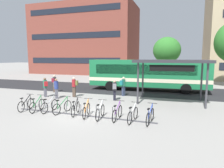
{
  "coord_description": "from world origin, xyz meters",
  "views": [
    {
      "loc": [
        5.34,
        -10.74,
        3.44
      ],
      "look_at": [
        0.35,
        4.28,
        1.32
      ],
      "focal_mm": 31.86,
      "sensor_mm": 36.0,
      "label": 1
    }
  ],
  "objects": [
    {
      "name": "parked_bicycle_orange_5",
      "position": [
        0.36,
        -0.51,
        0.38
      ],
      "size": [
        0.55,
        1.7,
        0.99
      ],
      "rotation": [
        0.0,
        0.0,
        1.78
      ],
      "color": "black",
      "rests_on": "ground"
    },
    {
      "name": "commuter_maroon_pack_1",
      "position": [
        -6.25,
        5.98,
        1.0
      ],
      "size": [
        0.39,
        0.56,
        1.73
      ],
      "rotation": [
        0.0,
        0.0,
        1.73
      ],
      "color": "#47382D",
      "rests_on": "ground"
    },
    {
      "name": "transit_shelter",
      "position": [
        4.86,
        4.91,
        3.05
      ],
      "size": [
        5.54,
        3.52,
        3.26
      ],
      "rotation": [
        0.0,
        0.0,
        0.03
      ],
      "color": "#38383D",
      "rests_on": "ground"
    },
    {
      "name": "parked_bicycle_blue_9",
      "position": [
        4.06,
        -0.55,
        0.38
      ],
      "size": [
        0.52,
        1.72,
        0.99
      ],
      "rotation": [
        0.0,
        0.0,
        1.48
      ],
      "color": "black",
      "rests_on": "ground"
    },
    {
      "name": "city_bus",
      "position": [
        2.43,
        9.95,
        1.78
      ],
      "size": [
        12.1,
        2.95,
        3.2
      ],
      "rotation": [
        0.0,
        0.0,
        0.03
      ],
      "color": "#196B3D",
      "rests_on": "ground"
    },
    {
      "name": "parked_bicycle_green_1",
      "position": [
        -3.16,
        -0.43,
        0.38
      ],
      "size": [
        0.52,
        1.72,
        0.99
      ],
      "rotation": [
        0.0,
        0.0,
        1.68
      ],
      "color": "black",
      "rests_on": "ground"
    },
    {
      "name": "parked_bicycle_white_6",
      "position": [
        1.25,
        -0.58,
        0.38
      ],
      "size": [
        0.52,
        1.72,
        0.99
      ],
      "rotation": [
        0.0,
        0.0,
        1.67
      ],
      "color": "black",
      "rests_on": "ground"
    },
    {
      "name": "parked_bicycle_black_0",
      "position": [
        -4.02,
        -0.45,
        0.38
      ],
      "size": [
        0.52,
        1.72,
        0.99
      ],
      "rotation": [
        0.0,
        0.0,
        1.69
      ],
      "color": "black",
      "rests_on": "ground"
    },
    {
      "name": "commuter_grey_pack_5",
      "position": [
        -4.3,
        3.4,
        0.98
      ],
      "size": [
        0.6,
        0.57,
        1.7
      ],
      "rotation": [
        0.0,
        0.0,
        5.58
      ],
      "color": "#565660",
      "rests_on": "ground"
    },
    {
      "name": "parked_bicycle_purple_7",
      "position": [
        2.24,
        -0.49,
        0.38
      ],
      "size": [
        0.52,
        1.72,
        0.99
      ],
      "rotation": [
        0.0,
        0.0,
        1.55
      ],
      "color": "black",
      "rests_on": "ground"
    },
    {
      "name": "street_tree_0",
      "position": [
        3.8,
        17.33,
        4.4
      ],
      "size": [
        3.67,
        3.67,
        6.16
      ],
      "color": "brown",
      "rests_on": "ground"
    },
    {
      "name": "parked_bicycle_silver_2",
      "position": [
        -2.33,
        -0.29,
        0.38
      ],
      "size": [
        0.52,
        1.72,
        0.99
      ],
      "rotation": [
        0.0,
        0.0,
        1.54
      ],
      "color": "black",
      "rests_on": "ground"
    },
    {
      "name": "commuter_teal_pack_3",
      "position": [
        0.74,
        6.27,
        0.99
      ],
      "size": [
        0.52,
        0.6,
        1.72
      ],
      "rotation": [
        0.0,
        0.0,
        1.09
      ],
      "color": "#2D3851",
      "rests_on": "ground"
    },
    {
      "name": "commuter_red_pack_2",
      "position": [
        -5.6,
        3.67,
        0.97
      ],
      "size": [
        0.6,
        0.56,
        1.7
      ],
      "rotation": [
        0.0,
        0.0,
        2.5
      ],
      "color": "#565660",
      "rests_on": "ground"
    },
    {
      "name": "commuter_olive_pack_0",
      "position": [
        -3.2,
        4.51,
        1.01
      ],
      "size": [
        0.57,
        0.41,
        1.75
      ],
      "rotation": [
        0.0,
        0.0,
        3.35
      ],
      "color": "#47382D",
      "rests_on": "ground"
    },
    {
      "name": "parked_bicycle_black_4",
      "position": [
        -0.44,
        -0.34,
        0.38
      ],
      "size": [
        0.57,
        1.69,
        0.99
      ],
      "rotation": [
        0.0,
        0.0,
        1.79
      ],
      "color": "black",
      "rests_on": "ground"
    },
    {
      "name": "commuter_grey_pack_4",
      "position": [
        0.59,
        4.21,
        0.96
      ],
      "size": [
        0.45,
        0.59,
        1.66
      ],
      "rotation": [
        0.0,
        0.0,
        1.86
      ],
      "color": "black",
      "rests_on": "ground"
    },
    {
      "name": "building_left_wing",
      "position": [
        -14.13,
        29.51,
        7.12
      ],
      "size": [
        21.61,
        11.34,
        14.24
      ],
      "color": "brown",
      "rests_on": "ground"
    },
    {
      "name": "ground",
      "position": [
        0.0,
        0.0,
        0.0
      ],
      "size": [
        200.0,
        200.0,
        0.0
      ],
      "primitive_type": "plane",
      "color": "gray"
    },
    {
      "name": "parked_bicycle_white_8",
      "position": [
        3.14,
        -0.6,
        0.38
      ],
      "size": [
        0.52,
        1.72,
        0.99
      ],
      "rotation": [
        0.0,
        0.0,
        1.47
      ],
      "color": "black",
      "rests_on": "ground"
    },
    {
      "name": "parked_bicycle_green_3",
      "position": [
        -1.39,
        -0.3,
        0.38
      ],
      "size": [
        0.52,
        1.71,
        0.99
      ],
      "rotation": [
        0.0,
        0.0,
        1.41
      ],
      "color": "black",
      "rests_on": "ground"
    },
    {
      "name": "bike_rack",
      "position": [
        -0.03,
        -0.44,
        0.09
      ],
      "size": [
        8.97,
        0.25,
        0.7
      ],
      "rotation": [
        0.0,
        0.0,
        -0.02
      ],
      "color": "#47474C",
      "rests_on": "ground"
    },
    {
      "name": "bus_lane_asphalt",
      "position": [
        0.0,
        9.95,
        0.0
      ],
      "size": [
        80.0,
        7.2,
        0.01
      ],
      "primitive_type": "cube",
      "color": "#232326",
      "rests_on": "ground"
    }
  ]
}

